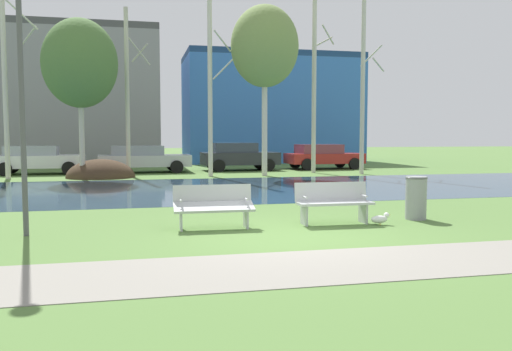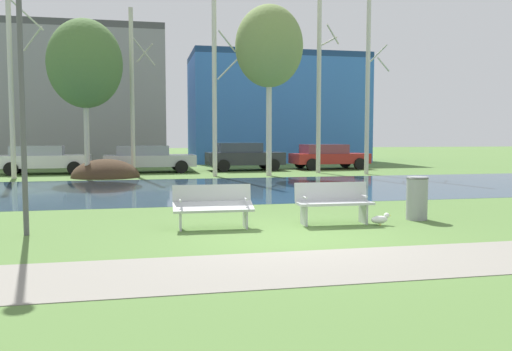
{
  "view_description": "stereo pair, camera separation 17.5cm",
  "coord_description": "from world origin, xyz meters",
  "px_view_note": "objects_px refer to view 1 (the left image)",
  "views": [
    {
      "loc": [
        -2.75,
        -9.14,
        1.87
      ],
      "look_at": [
        -0.26,
        1.83,
        1.01
      ],
      "focal_mm": 36.62,
      "sensor_mm": 36.0,
      "label": 1
    },
    {
      "loc": [
        -2.58,
        -9.18,
        1.87
      ],
      "look_at": [
        -0.26,
        1.83,
        1.01
      ],
      "focal_mm": 36.62,
      "sensor_mm": 36.0,
      "label": 2
    }
  ],
  "objects_px": {
    "parked_hatch_third_dark": "(238,156)",
    "parked_wagon_fourth_red": "(323,156)",
    "parked_sedan_second_silver": "(143,158)",
    "bench_right": "(334,202)",
    "bench_left": "(213,205)",
    "trash_bin": "(416,197)",
    "parked_van_nearest_white": "(38,159)",
    "seagull": "(380,219)",
    "streetlamp": "(19,29)"
  },
  "relations": [
    {
      "from": "bench_left",
      "to": "bench_right",
      "type": "bearing_deg",
      "value": 0.0
    },
    {
      "from": "bench_left",
      "to": "streetlamp",
      "type": "bearing_deg",
      "value": 179.93
    },
    {
      "from": "bench_right",
      "to": "parked_sedan_second_silver",
      "type": "height_order",
      "value": "parked_sedan_second_silver"
    },
    {
      "from": "seagull",
      "to": "parked_hatch_third_dark",
      "type": "height_order",
      "value": "parked_hatch_third_dark"
    },
    {
      "from": "parked_van_nearest_white",
      "to": "parked_wagon_fourth_red",
      "type": "xyz_separation_m",
      "value": [
        14.85,
        0.72,
        -0.0
      ]
    },
    {
      "from": "parked_sedan_second_silver",
      "to": "parked_wagon_fourth_red",
      "type": "bearing_deg",
      "value": 4.28
    },
    {
      "from": "seagull",
      "to": "bench_left",
      "type": "bearing_deg",
      "value": 173.74
    },
    {
      "from": "parked_sedan_second_silver",
      "to": "parked_hatch_third_dark",
      "type": "height_order",
      "value": "parked_hatch_third_dark"
    },
    {
      "from": "trash_bin",
      "to": "seagull",
      "type": "distance_m",
      "value": 1.29
    },
    {
      "from": "bench_left",
      "to": "trash_bin",
      "type": "distance_m",
      "value": 4.58
    },
    {
      "from": "trash_bin",
      "to": "bench_right",
      "type": "bearing_deg",
      "value": -175.73
    },
    {
      "from": "streetlamp",
      "to": "parked_wagon_fourth_red",
      "type": "distance_m",
      "value": 21.38
    },
    {
      "from": "seagull",
      "to": "parked_van_nearest_white",
      "type": "xyz_separation_m",
      "value": [
        -9.66,
        16.97,
        0.61
      ]
    },
    {
      "from": "parked_van_nearest_white",
      "to": "parked_sedan_second_silver",
      "type": "distance_m",
      "value": 4.98
    },
    {
      "from": "streetlamp",
      "to": "parked_hatch_third_dark",
      "type": "bearing_deg",
      "value": 66.82
    },
    {
      "from": "parked_hatch_third_dark",
      "to": "bench_left",
      "type": "bearing_deg",
      "value": -102.53
    },
    {
      "from": "parked_van_nearest_white",
      "to": "bench_right",
      "type": "bearing_deg",
      "value": -62.16
    },
    {
      "from": "bench_right",
      "to": "seagull",
      "type": "height_order",
      "value": "bench_right"
    },
    {
      "from": "bench_right",
      "to": "trash_bin",
      "type": "xyz_separation_m",
      "value": [
        2.01,
        0.15,
        0.03
      ]
    },
    {
      "from": "parked_hatch_third_dark",
      "to": "streetlamp",
      "type": "bearing_deg",
      "value": -113.18
    },
    {
      "from": "parked_sedan_second_silver",
      "to": "bench_right",
      "type": "bearing_deg",
      "value": -77.13
    },
    {
      "from": "bench_left",
      "to": "parked_van_nearest_white",
      "type": "distance_m",
      "value": 17.72
    },
    {
      "from": "parked_hatch_third_dark",
      "to": "bench_right",
      "type": "bearing_deg",
      "value": -94.14
    },
    {
      "from": "bench_right",
      "to": "parked_wagon_fourth_red",
      "type": "bearing_deg",
      "value": 70.65
    },
    {
      "from": "bench_right",
      "to": "parked_van_nearest_white",
      "type": "height_order",
      "value": "parked_van_nearest_white"
    },
    {
      "from": "seagull",
      "to": "parked_sedan_second_silver",
      "type": "distance_m",
      "value": 17.6
    },
    {
      "from": "bench_right",
      "to": "parked_wagon_fourth_red",
      "type": "xyz_separation_m",
      "value": [
        6.08,
        17.32,
        0.27
      ]
    },
    {
      "from": "bench_right",
      "to": "parked_van_nearest_white",
      "type": "distance_m",
      "value": 18.77
    },
    {
      "from": "seagull",
      "to": "streetlamp",
      "type": "distance_m",
      "value": 7.9
    },
    {
      "from": "trash_bin",
      "to": "parked_wagon_fourth_red",
      "type": "bearing_deg",
      "value": 76.67
    },
    {
      "from": "trash_bin",
      "to": "seagull",
      "type": "height_order",
      "value": "trash_bin"
    },
    {
      "from": "parked_sedan_second_silver",
      "to": "parked_hatch_third_dark",
      "type": "bearing_deg",
      "value": 6.25
    },
    {
      "from": "trash_bin",
      "to": "parked_van_nearest_white",
      "type": "distance_m",
      "value": 19.66
    },
    {
      "from": "streetlamp",
      "to": "parked_sedan_second_silver",
      "type": "relative_size",
      "value": 1.25
    },
    {
      "from": "trash_bin",
      "to": "parked_hatch_third_dark",
      "type": "relative_size",
      "value": 0.23
    },
    {
      "from": "parked_wagon_fourth_red",
      "to": "parked_hatch_third_dark",
      "type": "bearing_deg",
      "value": -177.77
    },
    {
      "from": "streetlamp",
      "to": "parked_van_nearest_white",
      "type": "distance_m",
      "value": 17.08
    },
    {
      "from": "seagull",
      "to": "parked_wagon_fourth_red",
      "type": "relative_size",
      "value": 0.1
    },
    {
      "from": "streetlamp",
      "to": "parked_van_nearest_white",
      "type": "height_order",
      "value": "streetlamp"
    },
    {
      "from": "streetlamp",
      "to": "parked_hatch_third_dark",
      "type": "relative_size",
      "value": 1.39
    },
    {
      "from": "trash_bin",
      "to": "parked_van_nearest_white",
      "type": "xyz_separation_m",
      "value": [
        -10.78,
        16.44,
        0.24
      ]
    },
    {
      "from": "bench_right",
      "to": "parked_hatch_third_dark",
      "type": "xyz_separation_m",
      "value": [
        1.24,
        17.13,
        0.31
      ]
    },
    {
      "from": "seagull",
      "to": "streetlamp",
      "type": "height_order",
      "value": "streetlamp"
    },
    {
      "from": "bench_left",
      "to": "parked_hatch_third_dark",
      "type": "height_order",
      "value": "parked_hatch_third_dark"
    },
    {
      "from": "trash_bin",
      "to": "seagull",
      "type": "bearing_deg",
      "value": -154.63
    },
    {
      "from": "seagull",
      "to": "parked_hatch_third_dark",
      "type": "bearing_deg",
      "value": 88.87
    },
    {
      "from": "parked_hatch_third_dark",
      "to": "parked_wagon_fourth_red",
      "type": "xyz_separation_m",
      "value": [
        4.84,
        0.19,
        -0.04
      ]
    },
    {
      "from": "bench_right",
      "to": "parked_sedan_second_silver",
      "type": "xyz_separation_m",
      "value": [
        -3.79,
        16.58,
        0.26
      ]
    },
    {
      "from": "trash_bin",
      "to": "parked_sedan_second_silver",
      "type": "height_order",
      "value": "parked_sedan_second_silver"
    },
    {
      "from": "bench_left",
      "to": "parked_wagon_fourth_red",
      "type": "height_order",
      "value": "parked_wagon_fourth_red"
    }
  ]
}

